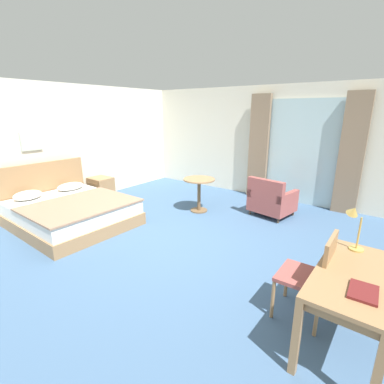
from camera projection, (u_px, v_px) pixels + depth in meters
The scene contains 15 objects.
ground at pixel (169, 243), 4.67m from camera, with size 6.80×7.24×0.10m, color #426084.
wall_back at pixel (258, 142), 6.87m from camera, with size 6.40×0.12×2.62m, color silver.
wall_left at pixel (58, 146), 6.09m from camera, with size 0.12×6.84×2.62m, color silver.
balcony_glass_door at pixel (302, 153), 6.23m from camera, with size 1.53×0.02×2.31m, color silver.
curtain_panel_left at pixel (259, 147), 6.70m from camera, with size 0.46×0.10×2.43m, color #897056.
curtain_panel_right at pixel (351, 155), 5.57m from camera, with size 0.46×0.10×2.43m, color #897056.
bed at pixel (70, 211), 5.25m from camera, with size 2.17×1.83×1.05m.
nightstand at pixel (101, 188), 6.76m from camera, with size 0.51×0.45×0.52m.
writing_desk at pixel (354, 282), 2.43m from camera, with size 0.62×1.27×0.73m.
desk_chair at pixel (313, 273), 2.78m from camera, with size 0.47×0.47×0.94m.
desk_lamp at pixel (354, 220), 2.81m from camera, with size 0.23×0.22×0.44m.
closed_book at pixel (363, 292), 2.14m from camera, with size 0.20×0.28×0.02m, color maroon.
armchair_by_window at pixel (271, 200), 5.65m from camera, with size 0.87×0.82×0.79m.
round_cafe_table at pixel (199, 187), 5.86m from camera, with size 0.65×0.65×0.70m.
framed_picture at pixel (31, 141), 5.55m from camera, with size 0.03×0.40×0.36m.
Camera 1 is at (2.85, -3.17, 2.07)m, focal length 26.32 mm.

